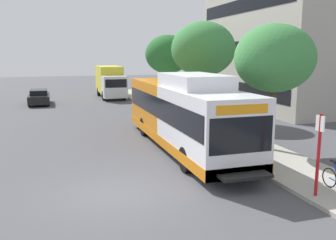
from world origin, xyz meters
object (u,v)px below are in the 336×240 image
Objects in this scene: street_tree_far_block at (168,54)px; box_truck_background at (110,81)px; bus_stop_sign_pole at (319,149)px; street_tree_near_stop at (274,59)px; street_tree_mid_block at (203,49)px; parked_car_far_lane at (39,97)px; transit_bus at (183,113)px.

street_tree_far_block reaches higher than box_truck_background.
street_tree_near_stop is at bearing 71.17° from bus_stop_sign_pole.
parked_car_far_lane is at bearing 132.45° from street_tree_mid_block.
street_tree_mid_block is (2.05, 14.08, 3.19)m from bus_stop_sign_pole.
transit_bus is 14.69m from street_tree_far_block.
street_tree_far_block is at bearing 90.03° from street_tree_near_stop.
street_tree_near_stop is 0.95× the size of street_tree_far_block.
street_tree_far_block is at bearing -24.21° from parked_car_far_lane.
street_tree_mid_block is 16.20m from box_truck_background.
bus_stop_sign_pole is (1.79, -7.30, -0.05)m from transit_bus.
transit_bus is at bearing 152.10° from street_tree_near_stop.
box_truck_background is at bearing 90.36° from transit_bus.
street_tree_far_block is at bearing -65.41° from box_truck_background.
street_tree_mid_block is at bearing 81.70° from bus_stop_sign_pole.
street_tree_far_block is 12.41m from parked_car_far_lane.
street_tree_mid_block reaches higher than parked_car_far_lane.
box_truck_background reaches higher than parked_car_far_lane.
transit_bus is 2.72× the size of parked_car_far_lane.
box_truck_background is (-1.93, 29.47, 0.09)m from bus_stop_sign_pole.
bus_stop_sign_pole is 0.43× the size of street_tree_far_block.
street_tree_mid_block is (0.22, 8.70, 0.53)m from street_tree_near_stop.
transit_bus reaches higher than parked_car_far_lane.
street_tree_mid_block is at bearing -75.49° from box_truck_background.
transit_bus is at bearing 103.77° from bus_stop_sign_pole.
transit_bus is 1.75× the size of box_truck_background.
street_tree_near_stop is 1.27× the size of parked_car_far_lane.
bus_stop_sign_pole is 14.58m from street_tree_mid_block.
parked_car_far_lane is at bearing 108.91° from bus_stop_sign_pole.
street_tree_mid_block is 1.45× the size of parked_car_far_lane.
transit_bus is 22.17m from box_truck_background.
parked_car_far_lane is (-8.94, 26.11, -0.99)m from bus_stop_sign_pole.
parked_car_far_lane is (-11.00, 12.03, -4.18)m from street_tree_mid_block.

